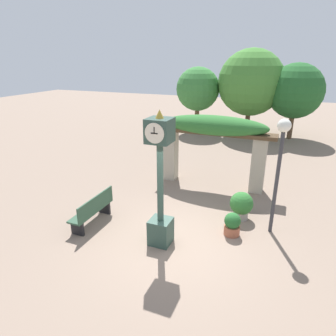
{
  "coord_description": "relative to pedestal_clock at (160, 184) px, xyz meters",
  "views": [
    {
      "loc": [
        2.41,
        -6.26,
        4.53
      ],
      "look_at": [
        -0.26,
        0.32,
        1.9
      ],
      "focal_mm": 32.0,
      "sensor_mm": 36.0,
      "label": 1
    }
  ],
  "objects": [
    {
      "name": "lamp_post",
      "position": [
        2.59,
        1.64,
        0.64
      ],
      "size": [
        0.33,
        0.33,
        3.14
      ],
      "color": "#333338",
      "rests_on": "ground"
    },
    {
      "name": "tree_line",
      "position": [
        0.47,
        12.63,
        1.28
      ],
      "size": [
        8.49,
        3.88,
        5.06
      ],
      "color": "brown",
      "rests_on": "ground"
    },
    {
      "name": "potted_plant_near_left",
      "position": [
        1.63,
        1.07,
        -1.34
      ],
      "size": [
        0.44,
        0.44,
        0.64
      ],
      "color": "#9E563D",
      "rests_on": "ground"
    },
    {
      "name": "pedestal_clock",
      "position": [
        0.0,
        0.0,
        0.0
      ],
      "size": [
        0.56,
        0.61,
        3.45
      ],
      "color": "#2D473D",
      "rests_on": "ground"
    },
    {
      "name": "ground_plane",
      "position": [
        0.26,
        0.18,
        -1.65
      ],
      "size": [
        60.0,
        60.0,
        0.0
      ],
      "primitive_type": "plane",
      "color": "#7F6B5B"
    },
    {
      "name": "park_bench",
      "position": [
        -2.17,
        0.15,
        -1.22
      ],
      "size": [
        0.42,
        1.63,
        0.89
      ],
      "rotation": [
        0.0,
        0.0,
        -1.57
      ],
      "color": "#2D4C38",
      "rests_on": "ground"
    },
    {
      "name": "pergola",
      "position": [
        0.26,
        4.2,
        0.32
      ],
      "size": [
        4.36,
        1.07,
        2.62
      ],
      "color": "#A89E89",
      "rests_on": "ground"
    },
    {
      "name": "potted_plant_near_right",
      "position": [
        1.71,
        2.03,
        -1.2
      ],
      "size": [
        0.68,
        0.68,
        0.84
      ],
      "color": "gray",
      "rests_on": "ground"
    }
  ]
}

